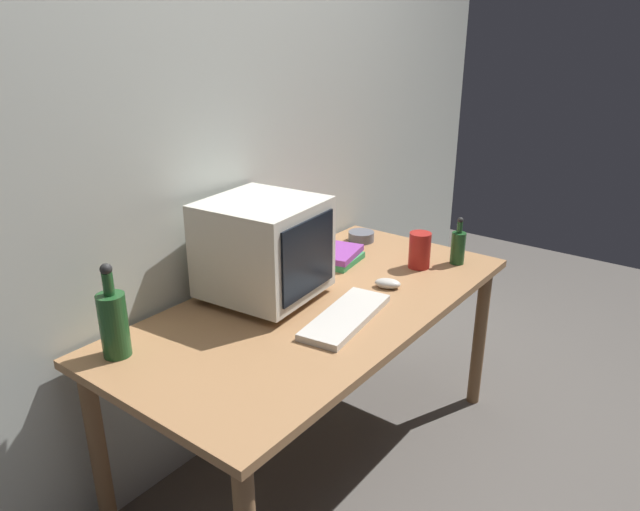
{
  "coord_description": "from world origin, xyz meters",
  "views": [
    {
      "loc": [
        -1.54,
        -1.17,
        1.64
      ],
      "look_at": [
        0.0,
        0.0,
        0.89
      ],
      "focal_mm": 33.03,
      "sensor_mm": 36.0,
      "label": 1
    }
  ],
  "objects": [
    {
      "name": "ground_plane",
      "position": [
        0.0,
        0.0,
        0.0
      ],
      "size": [
        6.0,
        6.0,
        0.0
      ],
      "primitive_type": "plane",
      "color": "#56514C"
    },
    {
      "name": "back_wall",
      "position": [
        0.0,
        0.45,
        1.25
      ],
      "size": [
        4.0,
        0.08,
        2.5
      ],
      "primitive_type": "cube",
      "color": "beige",
      "rests_on": "ground"
    },
    {
      "name": "desk",
      "position": [
        0.0,
        0.0,
        0.63
      ],
      "size": [
        1.62,
        0.79,
        0.71
      ],
      "color": "#9E7047",
      "rests_on": "ground"
    },
    {
      "name": "crt_monitor",
      "position": [
        -0.09,
        0.18,
        0.9
      ],
      "size": [
        0.41,
        0.42,
        0.37
      ],
      "color": "beige",
      "rests_on": "desk"
    },
    {
      "name": "keyboard",
      "position": [
        -0.06,
        -0.16,
        0.72
      ],
      "size": [
        0.44,
        0.21,
        0.02
      ],
      "primitive_type": "cube",
      "rotation": [
        0.0,
        0.0,
        0.14
      ],
      "color": "beige",
      "rests_on": "desk"
    },
    {
      "name": "computer_mouse",
      "position": [
        0.25,
        -0.13,
        0.72
      ],
      "size": [
        0.09,
        0.12,
        0.04
      ],
      "primitive_type": "ellipsoid",
      "rotation": [
        0.0,
        0.0,
        0.37
      ],
      "color": "beige",
      "rests_on": "desk"
    },
    {
      "name": "bottle_tall",
      "position": [
        -0.67,
        0.27,
        0.82
      ],
      "size": [
        0.09,
        0.09,
        0.3
      ],
      "color": "#1E4C23",
      "rests_on": "desk"
    },
    {
      "name": "bottle_short",
      "position": [
        0.65,
        -0.24,
        0.78
      ],
      "size": [
        0.06,
        0.06,
        0.2
      ],
      "color": "#1E4C23",
      "rests_on": "desk"
    },
    {
      "name": "book_stack",
      "position": [
        0.36,
        0.17,
        0.73
      ],
      "size": [
        0.25,
        0.19,
        0.05
      ],
      "color": "#33894C",
      "rests_on": "desk"
    },
    {
      "name": "cd_spindle",
      "position": [
        0.63,
        0.24,
        0.73
      ],
      "size": [
        0.12,
        0.12,
        0.04
      ],
      "primitive_type": "cylinder",
      "color": "#595B66",
      "rests_on": "desk"
    },
    {
      "name": "metal_canister",
      "position": [
        0.51,
        -0.13,
        0.78
      ],
      "size": [
        0.09,
        0.09,
        0.15
      ],
      "primitive_type": "cylinder",
      "color": "#A51E19",
      "rests_on": "desk"
    }
  ]
}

